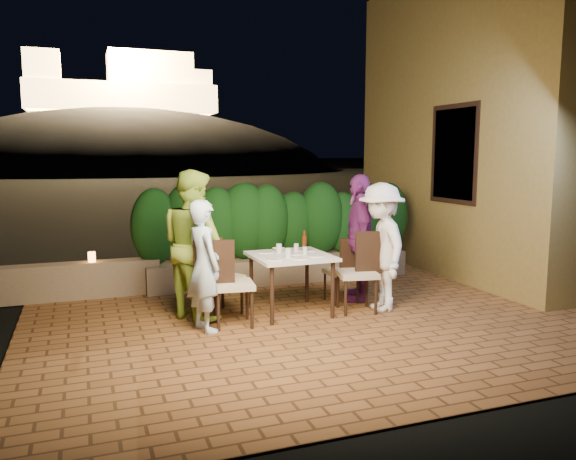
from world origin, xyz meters
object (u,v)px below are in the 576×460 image
chair_left_front (233,283)px  chair_right_back (341,270)px  diner_blue (204,266)px  diner_white (381,247)px  chair_right_front (357,272)px  bowl (279,249)px  beer_bottle (304,242)px  parapet_lamp (92,257)px  dining_table (291,284)px  chair_left_back (220,276)px  diner_green (194,244)px  diner_purple (360,238)px

chair_left_front → chair_right_back: (1.65, 0.53, -0.07)m
diner_blue → diner_white: 2.31m
diner_blue → diner_white: bearing=-102.6°
chair_right_back → chair_right_front: bearing=86.2°
bowl → chair_left_front: chair_left_front is taller
beer_bottle → parapet_lamp: beer_bottle is taller
dining_table → chair_left_front: 0.87m
diner_blue → parapet_lamp: 2.36m
chair_right_front → diner_blue: size_ratio=0.69×
chair_right_front → chair_left_back: bearing=-4.4°
diner_white → chair_left_back: bearing=-96.0°
beer_bottle → chair_left_back: 1.15m
diner_green → diner_purple: bearing=-113.7°
chair_left_front → parapet_lamp: (-1.52, 1.96, 0.06)m
bowl → chair_right_back: bearing=-3.1°
diner_green → chair_left_front: bearing=-168.4°
chair_left_back → diner_purple: diner_purple is taller
diner_purple → chair_right_front: bearing=-7.6°
dining_table → parapet_lamp: bearing=143.8°
dining_table → chair_right_front: chair_right_front is taller
beer_bottle → diner_blue: 1.44m
diner_blue → diner_green: size_ratio=0.83×
diner_white → diner_blue: bearing=-80.4°
chair_left_front → chair_right_front: 1.63m
diner_purple → diner_green: bearing=-66.1°
chair_left_front → chair_left_back: size_ratio=1.03×
beer_bottle → bowl: bearing=134.5°
dining_table → parapet_lamp: size_ratio=6.84×
chair_right_front → diner_purple: size_ratio=0.59×
chair_left_back → diner_white: (1.99, -0.49, 0.33)m
beer_bottle → diner_blue: diner_blue is taller
bowl → diner_white: bearing=-25.9°
chair_right_front → diner_green: bearing=-1.8°
diner_green → parapet_lamp: 1.91m
bowl → diner_blue: diner_blue is taller
chair_right_front → parapet_lamp: chair_right_front is taller
diner_green → diner_purple: (2.29, 0.06, -0.04)m
dining_table → diner_blue: bearing=-164.3°
chair_right_back → diner_blue: bearing=15.3°
chair_left_front → diner_blue: (-0.35, -0.08, 0.24)m
diner_green → parapet_lamp: bearing=12.9°
chair_left_back → diner_blue: bearing=-145.8°
dining_table → diner_purple: size_ratio=0.55×
bowl → chair_right_front: 1.06m
dining_table → bowl: (-0.05, 0.32, 0.39)m
beer_bottle → chair_right_back: 0.81m
chair_right_back → diner_white: 0.72m
chair_right_front → chair_left_front: bearing=12.0°
diner_white → diner_purple: 0.55m
chair_left_back → beer_bottle: bearing=-35.7°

